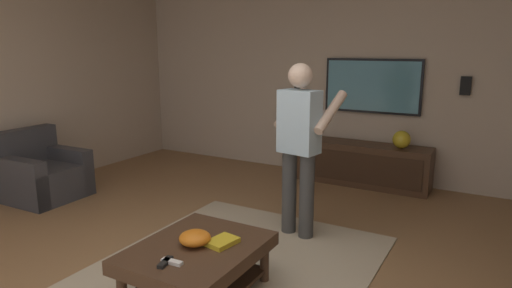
# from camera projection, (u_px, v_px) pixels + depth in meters

# --- Properties ---
(wall_back_tv) EXTENTS (0.10, 6.93, 2.62)m
(wall_back_tv) POSITION_uv_depth(u_px,v_px,m) (349.00, 82.00, 5.99)
(wall_back_tv) COLOR #BCA893
(wall_back_tv) RESTS_ON ground
(area_rug) EXTENTS (3.04, 2.09, 0.01)m
(area_rug) POSITION_uv_depth(u_px,v_px,m) (214.00, 283.00, 3.37)
(area_rug) COLOR tan
(area_rug) RESTS_ON ground
(armchair) EXTENTS (0.83, 0.84, 0.82)m
(armchair) POSITION_uv_depth(u_px,v_px,m) (42.00, 175.00, 5.26)
(armchair) COLOR #38383D
(armchair) RESTS_ON ground
(coffee_table) EXTENTS (1.00, 0.80, 0.40)m
(coffee_table) POSITION_uv_depth(u_px,v_px,m) (197.00, 259.00, 3.14)
(coffee_table) COLOR #422B1C
(coffee_table) RESTS_ON ground
(media_console) EXTENTS (0.45, 1.70, 0.55)m
(media_console) POSITION_uv_depth(u_px,v_px,m) (363.00, 164.00, 5.77)
(media_console) COLOR #422B1C
(media_console) RESTS_ON ground
(tv) EXTENTS (0.05, 1.26, 0.71)m
(tv) POSITION_uv_depth(u_px,v_px,m) (372.00, 86.00, 5.76)
(tv) COLOR black
(person_standing) EXTENTS (0.60, 0.60, 1.64)m
(person_standing) POSITION_uv_depth(u_px,v_px,m) (300.00, 140.00, 4.07)
(person_standing) COLOR #3F3F3F
(person_standing) RESTS_ON ground
(bowl) EXTENTS (0.23, 0.23, 0.10)m
(bowl) POSITION_uv_depth(u_px,v_px,m) (195.00, 238.00, 3.12)
(bowl) COLOR orange
(bowl) RESTS_ON coffee_table
(remote_white) EXTENTS (0.05, 0.15, 0.02)m
(remote_white) POSITION_uv_depth(u_px,v_px,m) (172.00, 262.00, 2.85)
(remote_white) COLOR white
(remote_white) RESTS_ON coffee_table
(remote_black) EXTENTS (0.16, 0.08, 0.02)m
(remote_black) POSITION_uv_depth(u_px,v_px,m) (165.00, 262.00, 2.85)
(remote_black) COLOR black
(remote_black) RESTS_ON coffee_table
(book) EXTENTS (0.24, 0.20, 0.04)m
(book) POSITION_uv_depth(u_px,v_px,m) (222.00, 242.00, 3.14)
(book) COLOR gold
(book) RESTS_ON coffee_table
(vase_round) EXTENTS (0.22, 0.22, 0.22)m
(vase_round) POSITION_uv_depth(u_px,v_px,m) (402.00, 140.00, 5.44)
(vase_round) COLOR gold
(vase_round) RESTS_ON media_console
(wall_speaker_left) EXTENTS (0.06, 0.12, 0.22)m
(wall_speaker_left) POSITION_uv_depth(u_px,v_px,m) (466.00, 86.00, 5.22)
(wall_speaker_left) COLOR black
(wall_speaker_right) EXTENTS (0.06, 0.12, 0.22)m
(wall_speaker_right) POSITION_uv_depth(u_px,v_px,m) (299.00, 86.00, 6.29)
(wall_speaker_right) COLOR black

